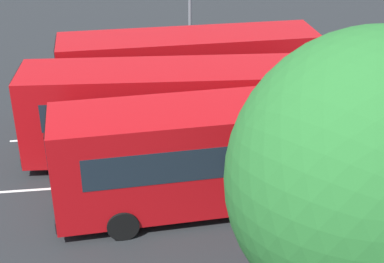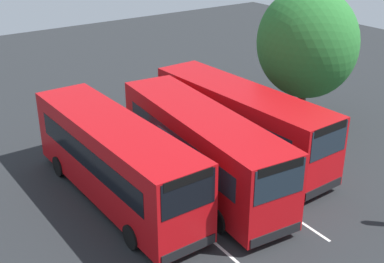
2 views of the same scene
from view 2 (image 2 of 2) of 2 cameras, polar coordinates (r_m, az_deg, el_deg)
ground_plane at (r=22.09m, az=0.01°, el=-5.65°), size 64.69×64.69×0.00m
bus_far_left at (r=20.22m, az=-8.64°, el=-3.04°), size 10.11×2.59×3.36m
bus_center_left at (r=20.95m, az=1.07°, el=-1.74°), size 10.26×3.30×3.36m
bus_center_right at (r=23.59m, az=5.49°, el=1.21°), size 10.16×2.77×3.36m
depot_tree at (r=27.68m, az=12.79°, el=9.66°), size 5.57×5.01×7.28m
lane_stripe_outer_left at (r=21.26m, az=-3.84°, el=-6.97°), size 12.71×0.56×0.01m
lane_stripe_inner_left at (r=23.01m, az=3.56°, el=-4.38°), size 12.71×0.56×0.01m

